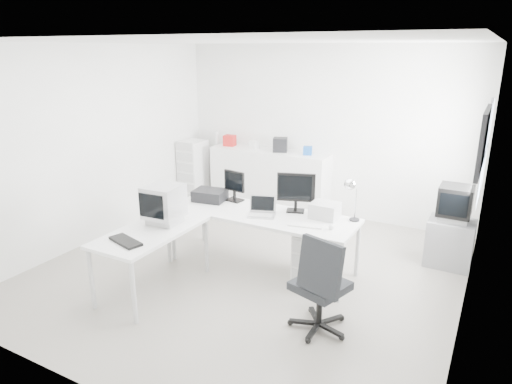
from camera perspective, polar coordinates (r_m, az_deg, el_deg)
The scene contains 30 objects.
floor at distance 5.95m, azimuth -0.93°, elevation -9.74°, with size 5.00×5.00×0.01m, color #B8B1A5.
ceiling at distance 5.29m, azimuth -1.09°, elevation 18.33°, with size 5.00×5.00×0.01m, color white.
back_wall at distance 7.68m, azimuth 8.29°, elevation 7.41°, with size 5.00×0.02×2.80m, color white.
left_wall at distance 7.00m, azimuth -19.21°, elevation 5.64°, with size 0.02×5.00×2.80m, color white.
right_wall at distance 4.79m, azimuth 26.03°, elevation -0.38°, with size 0.02×5.00×2.80m, color white.
window at distance 5.91m, azimuth 26.81°, elevation 4.66°, with size 0.02×1.20×1.10m, color white, non-canonical shape.
wall_picture at distance 4.77m, azimuth 26.54°, elevation 5.72°, with size 0.04×0.90×0.60m, color black, non-canonical shape.
main_desk at distance 5.87m, azimuth 0.72°, elevation -6.07°, with size 2.40×0.80×0.75m, color silver, non-canonical shape.
side_desk at distance 5.50m, azimuth -12.73°, elevation -8.26°, with size 0.70×1.40×0.75m, color silver, non-canonical shape.
drawer_pedestal at distance 5.68m, azimuth 7.27°, elevation -7.88°, with size 0.40×0.50×0.60m, color silver.
inkjet_printer at distance 6.21m, azimuth -5.79°, elevation -0.40°, with size 0.42×0.33×0.15m, color black.
lcd_monitor_small at distance 6.13m, azimuth -2.72°, elevation 0.70°, with size 0.32×0.18×0.40m, color black, non-canonical shape.
lcd_monitor_large at distance 5.72m, azimuth 5.01°, elevation -0.12°, with size 0.47×0.19×0.49m, color black, non-canonical shape.
laptop at distance 5.59m, azimuth 0.71°, elevation -1.88°, with size 0.36×0.37×0.24m, color #B7B7BA, non-canonical shape.
white_keyboard at distance 5.35m, azimuth 6.17°, elevation -4.16°, with size 0.40×0.12×0.02m, color silver.
white_mouse at distance 5.29m, azimuth 9.39°, elevation -4.30°, with size 0.06×0.06×0.06m, color silver.
laser_printer at distance 5.61m, azimuth 8.59°, elevation -2.28°, with size 0.33×0.28×0.19m, color #B6B6B6.
desk_lamp at distance 5.54m, azimuth 12.34°, elevation -1.25°, with size 0.15×0.15×0.46m, color silver, non-canonical shape.
crt_monitor at distance 5.43m, azimuth -11.46°, elevation -1.32°, with size 0.44×0.44×0.51m, color #B7B7BA, non-canonical shape.
black_keyboard at distance 5.07m, azimuth -15.98°, elevation -5.93°, with size 0.42×0.17×0.03m, color black.
office_chair at distance 4.62m, azimuth 8.07°, elevation -10.97°, with size 0.62×0.62×1.07m, color #232528, non-canonical shape.
tv_cabinet at distance 6.48m, azimuth 23.04°, elevation -5.86°, with size 0.57×0.46×0.62m, color gray.
crt_tv at distance 6.30m, azimuth 23.62°, elevation -1.39°, with size 0.50×0.48×0.45m, color black, non-canonical shape.
sideboard at distance 7.97m, azimuth 1.67°, elevation 1.52°, with size 2.11×0.53×1.05m, color silver.
clutter_box_a at distance 8.21m, azimuth -3.31°, elevation 6.44°, with size 0.19×0.17×0.19m, color red.
clutter_box_b at distance 7.96m, azimuth -0.22°, elevation 5.94°, with size 0.14×0.12×0.14m, color silver.
clutter_box_c at distance 7.73m, azimuth 3.04°, elevation 5.92°, with size 0.23×0.21×0.23m, color black.
clutter_box_d at distance 7.54m, azimuth 6.48°, elevation 5.17°, with size 0.14×0.12×0.14m, color #164D9E.
clutter_bottle at distance 8.40m, azimuth -4.92°, elevation 6.76°, with size 0.07×0.07×0.22m, color silver.
filing_cabinet at distance 8.48m, azimuth -7.84°, elevation 2.59°, with size 0.39×0.47×1.13m, color silver.
Camera 1 is at (2.61, -4.60, 2.73)m, focal length 32.00 mm.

